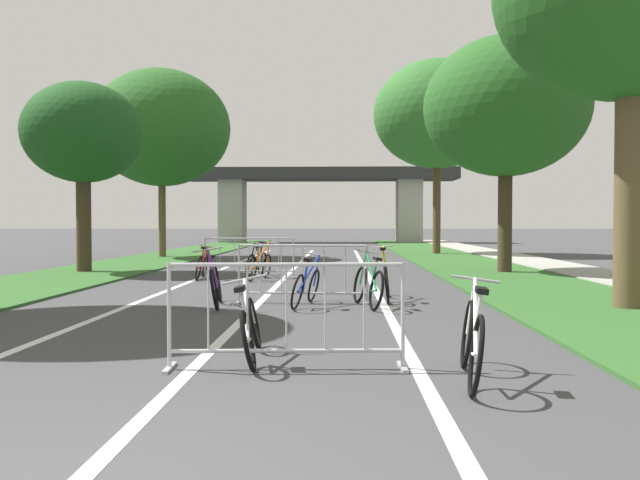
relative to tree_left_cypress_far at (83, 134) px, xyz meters
The scene contains 24 objects.
grass_verge_left 7.32m from the tree_left_cypress_far, 88.29° to the left, with size 3.37×52.08×0.05m, color #2D5B26.
grass_verge_right 13.70m from the tree_left_cypress_far, 28.01° to the left, with size 3.37×52.08×0.05m, color #2D5B26.
sidewalk_path_right 16.03m from the tree_left_cypress_far, 23.36° to the left, with size 2.00×52.08×0.08m, color #9E9B93.
lane_stripe_center 7.10m from the tree_left_cypress_far, ahead, with size 0.14×30.13×0.01m, color silver.
lane_stripe_right_lane 9.01m from the tree_left_cypress_far, ahead, with size 0.14×30.13×0.01m, color silver.
lane_stripe_left_lane 5.41m from the tree_left_cypress_far, ahead, with size 0.14×30.13×0.01m, color silver.
overpass_bridge 28.51m from the tree_left_cypress_far, 78.09° to the left, with size 19.49×3.43×5.33m.
tree_left_cypress_far is the anchor object (origin of this frame).
tree_left_pine_far 7.91m from the tree_left_cypress_far, 89.62° to the left, with size 5.56×5.56×7.66m.
tree_right_oak_mid 12.01m from the tree_left_cypress_far, ahead, with size 4.61×4.61×6.66m.
tree_right_oak_near 16.19m from the tree_left_cypress_far, 43.17° to the left, with size 5.73×5.73×8.76m.
crowd_barrier_nearest 13.99m from the tree_left_cypress_far, 59.85° to the right, with size 2.37×0.55×1.05m.
crowd_barrier_second 9.99m from the tree_left_cypress_far, 44.76° to the right, with size 2.36×0.49×1.05m.
crowd_barrier_third 6.23m from the tree_left_cypress_far, 16.67° to the right, with size 2.37×0.55×1.05m.
bicycle_black_0 6.30m from the tree_left_cypress_far, 10.19° to the right, with size 0.46×1.59×0.96m.
bicycle_orange_1 6.71m from the tree_left_cypress_far, 20.56° to the right, with size 0.70×1.71×0.98m.
bicycle_red_2 5.58m from the tree_left_cypress_far, 26.13° to the right, with size 0.48×1.64×0.86m.
bicycle_silver_3 13.52m from the tree_left_cypress_far, 60.57° to the right, with size 0.55×1.68×0.87m.
bicycle_yellow_4 10.85m from the tree_left_cypress_far, 36.90° to the right, with size 0.43×1.76×1.02m.
bicycle_purple_5 9.53m from the tree_left_cypress_far, 53.90° to the right, with size 0.49×1.76×1.05m.
bicycle_white_6 15.28m from the tree_left_cypress_far, 54.96° to the right, with size 0.54×1.74×0.93m.
bicycle_blue_7 10.42m from the tree_left_cypress_far, 46.24° to the right, with size 0.71×1.69×0.92m.
bicycle_green_8 11.14m from the tree_left_cypress_far, 42.18° to the right, with size 0.56×1.71×0.98m.
pedestrian_in_red_jacket 15.11m from the tree_left_cypress_far, ahead, with size 0.59×0.30×1.62m.
Camera 1 is at (1.46, -2.77, 1.44)m, focal length 35.67 mm.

